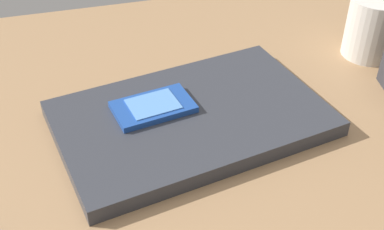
% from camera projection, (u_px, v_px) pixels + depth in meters
% --- Properties ---
extents(desk_surface, '(1.20, 0.80, 0.03)m').
position_uv_depth(desk_surface, '(231.00, 126.00, 0.71)').
color(desk_surface, '#9E7751').
rests_on(desk_surface, ground).
extents(laptop_closed, '(0.38, 0.28, 0.02)m').
position_uv_depth(laptop_closed, '(192.00, 120.00, 0.68)').
color(laptop_closed, '#33353D').
rests_on(laptop_closed, desk_surface).
extents(cell_phone_on_laptop, '(0.11, 0.08, 0.01)m').
position_uv_depth(cell_phone_on_laptop, '(153.00, 107.00, 0.67)').
color(cell_phone_on_laptop, '#1E479E').
rests_on(cell_phone_on_laptop, laptop_closed).
extents(coffee_mug, '(0.12, 0.09, 0.10)m').
position_uv_depth(coffee_mug, '(375.00, 27.00, 0.81)').
color(coffee_mug, silver).
rests_on(coffee_mug, desk_surface).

